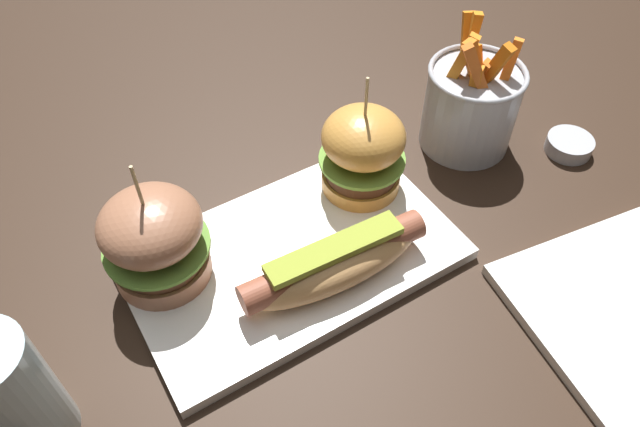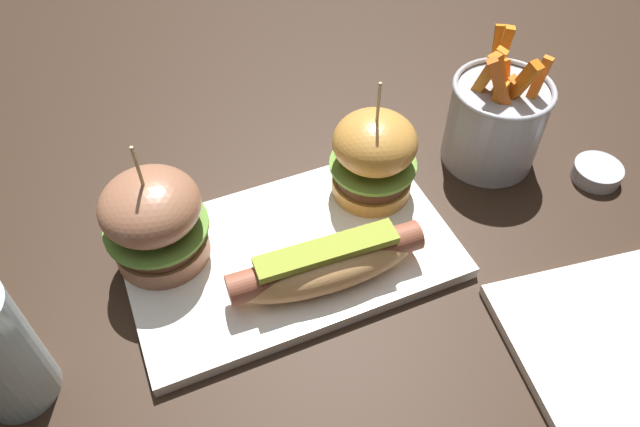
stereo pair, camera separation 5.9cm
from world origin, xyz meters
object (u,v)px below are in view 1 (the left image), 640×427
platter_main (293,256)px  fries_bucket (471,104)px  hot_dog (334,262)px  slider_left (154,239)px  slider_right (363,151)px  sauce_ramekin (569,145)px  water_glass (11,397)px

platter_main → fries_bucket: 0.28m
hot_dog → slider_left: (-0.14, 0.09, 0.03)m
slider_right → fries_bucket: size_ratio=0.94×
fries_bucket → sauce_ramekin: 0.13m
sauce_ramekin → water_glass: 0.64m
slider_left → water_glass: size_ratio=1.11×
slider_left → sauce_ramekin: 0.50m
fries_bucket → sauce_ramekin: size_ratio=2.75×
platter_main → fries_bucket: bearing=10.6°
platter_main → slider_right: slider_right is taller
sauce_ramekin → slider_left: bearing=171.1°
platter_main → water_glass: bearing=-170.9°
hot_dog → platter_main: bearing=111.9°
slider_left → slider_right: (0.23, -0.00, 0.00)m
sauce_ramekin → water_glass: bearing=-178.9°
slider_right → sauce_ramekin: slider_right is taller
hot_dog → slider_left: size_ratio=1.35×
slider_left → fries_bucket: slider_left is taller
fries_bucket → water_glass: fries_bucket is taller
fries_bucket → slider_left: bearing=-179.3°
platter_main → slider_left: size_ratio=2.28×
fries_bucket → sauce_ramekin: fries_bucket is taller
platter_main → slider_left: slider_left is taller
platter_main → sauce_ramekin: size_ratio=5.92×
sauce_ramekin → hot_dog: bearing=-177.2°
slider_left → sauce_ramekin: bearing=-8.9°
platter_main → hot_dog: 0.06m
slider_right → fries_bucket: (0.16, 0.01, -0.01)m
slider_left → water_glass: bearing=-149.3°
hot_dog → fries_bucket: bearing=21.3°
fries_bucket → sauce_ramekin: bearing=-40.0°
water_glass → sauce_ramekin: bearing=1.1°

